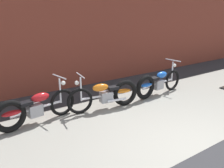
{
  "coord_description": "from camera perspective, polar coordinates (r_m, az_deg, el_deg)",
  "views": [
    {
      "loc": [
        -3.62,
        -2.28,
        2.54
      ],
      "look_at": [
        -0.27,
        2.5,
        0.75
      ],
      "focal_mm": 38.77,
      "sensor_mm": 36.0,
      "label": 1
    }
  ],
  "objects": [
    {
      "name": "motorcycle_orange",
      "position": [
        6.42,
        -0.76,
        -2.45
      ],
      "size": [
        2.0,
        0.66,
        1.03
      ],
      "rotation": [
        0.0,
        0.0,
        2.98
      ],
      "color": "black",
      "rests_on": "ground"
    },
    {
      "name": "motorcycle_red",
      "position": [
        5.8,
        -18.47,
        -5.58
      ],
      "size": [
        2.0,
        0.58,
        1.03
      ],
      "rotation": [
        0.0,
        0.0,
        0.14
      ],
      "color": "black",
      "rests_on": "ground"
    },
    {
      "name": "brick_building_wall",
      "position": [
        8.31,
        -9.55,
        16.29
      ],
      "size": [
        36.0,
        0.5,
        4.92
      ],
      "primitive_type": "cube",
      "color": "brown",
      "rests_on": "ground"
    },
    {
      "name": "ground_plane",
      "position": [
        4.98,
        20.16,
        -14.81
      ],
      "size": [
        80.0,
        80.0,
        0.0
      ],
      "primitive_type": "plane",
      "color": "#2D2D30"
    },
    {
      "name": "motorcycle_blue",
      "position": [
        7.53,
        10.41,
        0.23
      ],
      "size": [
        2.01,
        0.58,
        1.03
      ],
      "rotation": [
        0.0,
        0.0,
        0.09
      ],
      "color": "black",
      "rests_on": "ground"
    },
    {
      "name": "sidewalk_slab",
      "position": [
        5.98,
        6.35,
        -8.16
      ],
      "size": [
        36.0,
        3.5,
        0.01
      ],
      "primitive_type": "cube",
      "color": "gray",
      "rests_on": "ground"
    }
  ]
}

